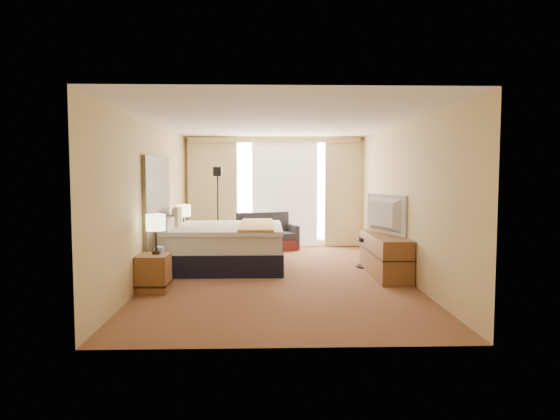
{
  "coord_description": "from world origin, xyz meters",
  "views": [
    {
      "loc": [
        -0.22,
        -8.38,
        1.75
      ],
      "look_at": [
        0.05,
        0.4,
        1.1
      ],
      "focal_mm": 32.0,
      "sensor_mm": 36.0,
      "label": 1
    }
  ],
  "objects_px": {
    "nightstand_left": "(154,273)",
    "floor_lamp": "(218,193)",
    "nightstand_right": "(182,248)",
    "lamp_right": "(184,211)",
    "loveseat": "(266,238)",
    "bed": "(220,245)",
    "television": "(381,214)",
    "lamp_left": "(156,223)",
    "media_dresser": "(385,255)",
    "desk_chair": "(374,241)"
  },
  "relations": [
    {
      "from": "bed",
      "to": "loveseat",
      "type": "bearing_deg",
      "value": 67.35
    },
    {
      "from": "bed",
      "to": "television",
      "type": "relative_size",
      "value": 1.94
    },
    {
      "from": "lamp_left",
      "to": "television",
      "type": "distance_m",
      "value": 3.79
    },
    {
      "from": "nightstand_left",
      "to": "bed",
      "type": "relative_size",
      "value": 0.24
    },
    {
      "from": "bed",
      "to": "television",
      "type": "xyz_separation_m",
      "value": [
        2.84,
        -0.71,
        0.63
      ]
    },
    {
      "from": "bed",
      "to": "floor_lamp",
      "type": "xyz_separation_m",
      "value": [
        -0.17,
        1.45,
        0.92
      ]
    },
    {
      "from": "floor_lamp",
      "to": "desk_chair",
      "type": "relative_size",
      "value": 1.72
    },
    {
      "from": "nightstand_left",
      "to": "floor_lamp",
      "type": "bearing_deg",
      "value": 79.18
    },
    {
      "from": "media_dresser",
      "to": "bed",
      "type": "height_order",
      "value": "bed"
    },
    {
      "from": "lamp_left",
      "to": "television",
      "type": "height_order",
      "value": "television"
    },
    {
      "from": "loveseat",
      "to": "nightstand_right",
      "type": "bearing_deg",
      "value": -156.41
    },
    {
      "from": "nightstand_right",
      "to": "lamp_right",
      "type": "height_order",
      "value": "lamp_right"
    },
    {
      "from": "floor_lamp",
      "to": "desk_chair",
      "type": "height_order",
      "value": "floor_lamp"
    },
    {
      "from": "bed",
      "to": "lamp_right",
      "type": "relative_size",
      "value": 3.98
    },
    {
      "from": "desk_chair",
      "to": "floor_lamp",
      "type": "bearing_deg",
      "value": 160.32
    },
    {
      "from": "nightstand_left",
      "to": "lamp_left",
      "type": "height_order",
      "value": "lamp_left"
    },
    {
      "from": "loveseat",
      "to": "lamp_left",
      "type": "relative_size",
      "value": 2.52
    },
    {
      "from": "nightstand_right",
      "to": "desk_chair",
      "type": "bearing_deg",
      "value": -10.92
    },
    {
      "from": "media_dresser",
      "to": "bed",
      "type": "relative_size",
      "value": 0.79
    },
    {
      "from": "bed",
      "to": "floor_lamp",
      "type": "distance_m",
      "value": 1.73
    },
    {
      "from": "nightstand_right",
      "to": "television",
      "type": "xyz_separation_m",
      "value": [
        3.65,
        -1.31,
        0.76
      ]
    },
    {
      "from": "nightstand_left",
      "to": "desk_chair",
      "type": "distance_m",
      "value": 4.1
    },
    {
      "from": "nightstand_right",
      "to": "loveseat",
      "type": "relative_size",
      "value": 0.37
    },
    {
      "from": "nightstand_left",
      "to": "television",
      "type": "bearing_deg",
      "value": 18.0
    },
    {
      "from": "floor_lamp",
      "to": "lamp_right",
      "type": "distance_m",
      "value": 1.04
    },
    {
      "from": "bed",
      "to": "lamp_right",
      "type": "xyz_separation_m",
      "value": [
        -0.77,
        0.66,
        0.59
      ]
    },
    {
      "from": "nightstand_right",
      "to": "floor_lamp",
      "type": "distance_m",
      "value": 1.5
    },
    {
      "from": "nightstand_right",
      "to": "lamp_right",
      "type": "xyz_separation_m",
      "value": [
        0.04,
        0.06,
        0.72
      ]
    },
    {
      "from": "desk_chair",
      "to": "television",
      "type": "xyz_separation_m",
      "value": [
        -0.03,
        -0.6,
        0.55
      ]
    },
    {
      "from": "bed",
      "to": "lamp_right",
      "type": "distance_m",
      "value": 1.17
    },
    {
      "from": "media_dresser",
      "to": "desk_chair",
      "type": "xyz_separation_m",
      "value": [
        -0.02,
        0.74,
        0.14
      ]
    },
    {
      "from": "floor_lamp",
      "to": "media_dresser",
      "type": "bearing_deg",
      "value": -36.93
    },
    {
      "from": "nightstand_right",
      "to": "desk_chair",
      "type": "relative_size",
      "value": 0.5
    },
    {
      "from": "media_dresser",
      "to": "floor_lamp",
      "type": "bearing_deg",
      "value": 143.07
    },
    {
      "from": "loveseat",
      "to": "media_dresser",
      "type": "bearing_deg",
      "value": -73.29
    },
    {
      "from": "nightstand_left",
      "to": "bed",
      "type": "height_order",
      "value": "bed"
    },
    {
      "from": "nightstand_right",
      "to": "television",
      "type": "distance_m",
      "value": 3.95
    },
    {
      "from": "media_dresser",
      "to": "bed",
      "type": "distance_m",
      "value": 3.02
    },
    {
      "from": "television",
      "to": "bed",
      "type": "bearing_deg",
      "value": 56.19
    },
    {
      "from": "loveseat",
      "to": "lamp_left",
      "type": "distance_m",
      "value": 4.33
    },
    {
      "from": "lamp_right",
      "to": "television",
      "type": "bearing_deg",
      "value": -20.88
    },
    {
      "from": "bed",
      "to": "desk_chair",
      "type": "distance_m",
      "value": 2.87
    },
    {
      "from": "nightstand_left",
      "to": "media_dresser",
      "type": "xyz_separation_m",
      "value": [
        3.7,
        1.05,
        0.07
      ]
    },
    {
      "from": "desk_chair",
      "to": "television",
      "type": "height_order",
      "value": "television"
    },
    {
      "from": "lamp_left",
      "to": "nightstand_right",
      "type": "bearing_deg",
      "value": 90.88
    },
    {
      "from": "nightstand_left",
      "to": "loveseat",
      "type": "relative_size",
      "value": 0.37
    },
    {
      "from": "nightstand_left",
      "to": "floor_lamp",
      "type": "distance_m",
      "value": 3.57
    },
    {
      "from": "lamp_left",
      "to": "television",
      "type": "xyz_separation_m",
      "value": [
        3.61,
        1.14,
        0.03
      ]
    },
    {
      "from": "lamp_left",
      "to": "lamp_right",
      "type": "height_order",
      "value": "lamp_left"
    },
    {
      "from": "nightstand_right",
      "to": "floor_lamp",
      "type": "height_order",
      "value": "floor_lamp"
    }
  ]
}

